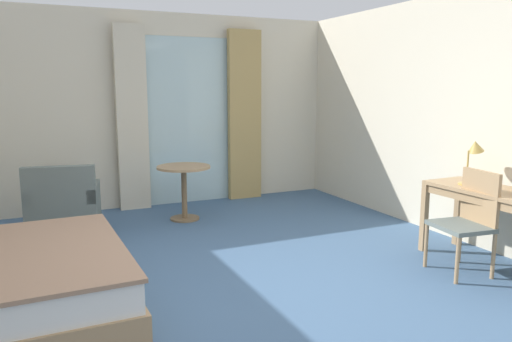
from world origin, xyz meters
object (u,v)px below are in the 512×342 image
(desk_chair, at_px, (469,216))
(desk_lamp, at_px, (474,152))
(writing_desk, at_px, (508,202))
(round_cafe_table, at_px, (184,180))
(armchair_by_window, at_px, (64,206))

(desk_chair, xyz_separation_m, desk_lamp, (0.38, 0.33, 0.54))
(writing_desk, xyz_separation_m, desk_chair, (-0.34, 0.12, -0.13))
(desk_chair, relative_size, round_cafe_table, 1.35)
(writing_desk, bearing_deg, desk_chair, 159.68)
(desk_lamp, bearing_deg, round_cafe_table, 131.20)
(writing_desk, height_order, desk_lamp, desk_lamp)
(desk_lamp, bearing_deg, armchair_by_window, 146.49)
(desk_chair, bearing_deg, round_cafe_table, 122.81)
(desk_chair, distance_m, desk_lamp, 0.73)
(desk_chair, height_order, round_cafe_table, desk_chair)
(desk_lamp, height_order, armchair_by_window, desk_lamp)
(writing_desk, bearing_deg, round_cafe_table, 126.14)
(desk_chair, xyz_separation_m, round_cafe_table, (-1.85, 2.87, -0.01))
(armchair_by_window, bearing_deg, desk_lamp, -33.51)
(armchair_by_window, xyz_separation_m, round_cafe_table, (1.46, 0.10, 0.17))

